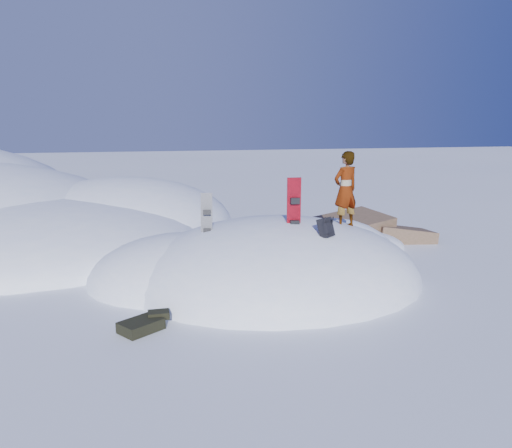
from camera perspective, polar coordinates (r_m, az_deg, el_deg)
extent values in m
plane|color=white|center=(12.08, 2.35, -6.40)|extent=(120.00, 120.00, 0.00)
ellipsoid|color=white|center=(12.08, 2.35, -6.40)|extent=(7.00, 6.00, 3.00)
ellipsoid|color=white|center=(12.21, -8.47, -6.33)|extent=(4.40, 4.00, 2.20)
ellipsoid|color=white|center=(13.41, 8.69, -4.72)|extent=(3.60, 3.20, 2.50)
ellipsoid|color=white|center=(16.58, -23.50, -2.45)|extent=(10.00, 9.00, 2.80)
ellipsoid|color=white|center=(18.83, -14.91, -0.32)|extent=(8.00, 8.00, 3.60)
ellipsoid|color=white|center=(15.55, -22.18, -3.21)|extent=(6.00, 5.00, 1.80)
cube|color=brown|center=(16.41, 10.82, -1.47)|extent=(2.82, 2.41, 1.62)
cube|color=brown|center=(16.88, 16.28, -2.07)|extent=(2.16, 1.80, 1.33)
cube|color=brown|center=(17.75, 10.87, -0.84)|extent=(2.08, 2.01, 1.10)
ellipsoid|color=white|center=(15.39, 11.08, -2.71)|extent=(3.20, 2.40, 1.00)
cube|color=red|center=(11.34, 4.33, 1.00)|extent=(0.32, 0.06, 1.72)
cube|color=black|center=(11.22, 4.47, 2.66)|extent=(0.22, 0.13, 0.14)
cube|color=black|center=(11.31, 4.43, 0.08)|extent=(0.22, 0.13, 0.14)
cube|color=black|center=(11.34, -5.66, -0.01)|extent=(0.31, 0.29, 1.40)
cube|color=black|center=(11.23, -5.64, 1.35)|extent=(0.19, 0.15, 0.13)
cube|color=black|center=(11.31, -5.60, -0.76)|extent=(0.19, 0.15, 0.13)
cube|color=black|center=(10.81, 7.97, -0.41)|extent=(0.42, 0.43, 0.46)
cube|color=black|center=(10.69, 8.24, -0.45)|extent=(0.26, 0.24, 0.25)
cylinder|color=black|center=(10.66, 7.76, 0.03)|extent=(0.03, 0.17, 0.31)
cylinder|color=black|center=(10.73, 8.67, 0.08)|extent=(0.03, 0.17, 0.31)
cube|color=black|center=(9.41, -13.02, -11.26)|extent=(0.88, 0.82, 0.20)
cube|color=black|center=(9.59, -11.07, -10.14)|extent=(0.40, 0.29, 0.13)
imported|color=slate|center=(12.07, 10.20, 3.89)|extent=(0.76, 0.60, 1.83)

